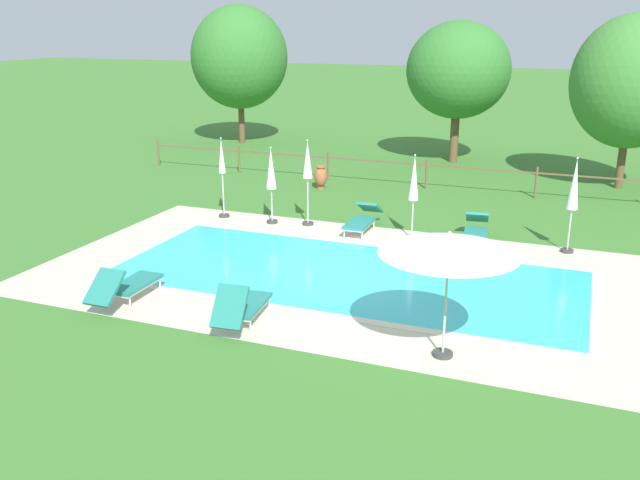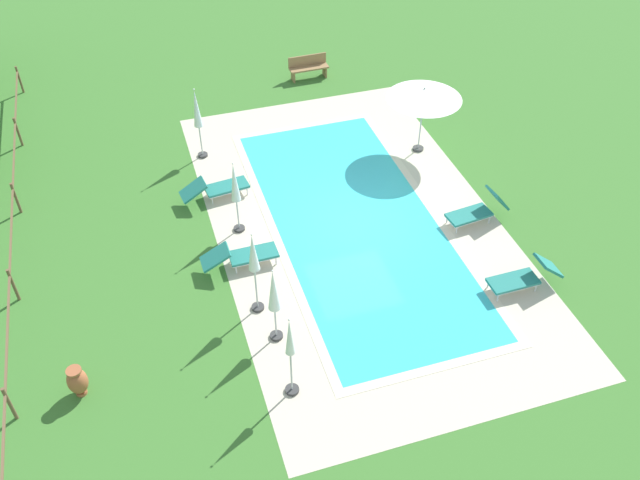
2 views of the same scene
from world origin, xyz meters
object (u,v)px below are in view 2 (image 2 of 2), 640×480
(sun_lounger_north_end, at_px, (477,210))
(terracotta_urn_near_fence, at_px, (77,381))
(sun_lounger_north_far, at_px, (217,188))
(patio_umbrella_closed_row_centre, at_px, (290,347))
(sun_lounger_north_near_steps, at_px, (242,255))
(patio_umbrella_closed_row_west, at_px, (274,294))
(patio_umbrella_closed_row_mid_west, at_px, (197,113))
(wooden_bench_lawn_side, at_px, (308,66))
(sun_lounger_north_mid, at_px, (523,277))
(patio_umbrella_closed_deck_corner, at_px, (235,187))
(patio_umbrella_open_foreground, at_px, (424,94))
(patio_umbrella_closed_row_east, at_px, (254,259))

(sun_lounger_north_end, bearing_deg, terracotta_urn_near_fence, 103.92)
(sun_lounger_north_far, xyz_separation_m, patio_umbrella_closed_row_centre, (-7.50, -0.21, 1.19))
(sun_lounger_north_near_steps, xyz_separation_m, patio_umbrella_closed_row_west, (-2.72, -0.21, 1.13))
(patio_umbrella_closed_row_mid_west, bearing_deg, sun_lounger_north_near_steps, -178.71)
(sun_lounger_north_end, xyz_separation_m, patio_umbrella_closed_row_west, (-2.51, 6.64, 1.09))
(wooden_bench_lawn_side, height_order, terracotta_urn_near_fence, wooden_bench_lawn_side)
(sun_lounger_north_near_steps, bearing_deg, patio_umbrella_closed_row_centre, -178.18)
(sun_lounger_north_mid, relative_size, sun_lounger_north_far, 0.94)
(sun_lounger_north_mid, distance_m, terracotta_urn_near_fence, 11.11)
(terracotta_urn_near_fence, bearing_deg, sun_lounger_north_near_steps, -55.71)
(patio_umbrella_closed_row_centre, bearing_deg, sun_lounger_north_mid, -78.42)
(patio_umbrella_closed_row_centre, height_order, wooden_bench_lawn_side, patio_umbrella_closed_row_centre)
(sun_lounger_north_far, bearing_deg, terracotta_urn_near_fence, 144.90)
(patio_umbrella_closed_row_mid_west, bearing_deg, sun_lounger_north_mid, -141.08)
(sun_lounger_north_near_steps, height_order, patio_umbrella_closed_row_mid_west, patio_umbrella_closed_row_mid_west)
(sun_lounger_north_far, distance_m, patio_umbrella_closed_deck_corner, 2.05)
(sun_lounger_north_far, height_order, wooden_bench_lawn_side, wooden_bench_lawn_side)
(patio_umbrella_closed_row_west, bearing_deg, patio_umbrella_closed_row_centre, 177.59)
(sun_lounger_north_far, relative_size, sun_lounger_north_end, 1.11)
(sun_lounger_north_end, bearing_deg, sun_lounger_north_far, 64.20)
(wooden_bench_lawn_side, bearing_deg, sun_lounger_north_far, 143.09)
(patio_umbrella_open_foreground, distance_m, patio_umbrella_closed_row_east, 8.63)
(sun_lounger_north_far, height_order, patio_umbrella_closed_row_mid_west, patio_umbrella_closed_row_mid_west)
(sun_lounger_north_mid, bearing_deg, patio_umbrella_closed_deck_corner, 55.43)
(terracotta_urn_near_fence, bearing_deg, patio_umbrella_closed_deck_corner, -45.83)
(sun_lounger_north_end, relative_size, patio_umbrella_closed_row_west, 0.85)
(patio_umbrella_closed_deck_corner, bearing_deg, sun_lounger_north_mid, -124.57)
(patio_umbrella_closed_row_west, bearing_deg, sun_lounger_north_far, 2.73)
(patio_umbrella_closed_deck_corner, bearing_deg, patio_umbrella_closed_row_west, 179.89)
(patio_umbrella_open_foreground, xyz_separation_m, patio_umbrella_closed_row_mid_west, (1.78, 6.87, -0.45))
(sun_lounger_north_far, xyz_separation_m, wooden_bench_lawn_side, (6.37, -4.79, 0.11))
(patio_umbrella_closed_row_centre, bearing_deg, patio_umbrella_closed_deck_corner, -0.75)
(sun_lounger_north_far, bearing_deg, patio_umbrella_closed_row_centre, -178.39)
(sun_lounger_north_end, height_order, patio_umbrella_closed_row_east, patio_umbrella_closed_row_east)
(patio_umbrella_closed_deck_corner, relative_size, terracotta_urn_near_fence, 2.82)
(sun_lounger_north_mid, height_order, patio_umbrella_open_foreground, patio_umbrella_open_foreground)
(sun_lounger_north_mid, distance_m, patio_umbrella_closed_row_east, 6.99)
(sun_lounger_north_end, xyz_separation_m, patio_umbrella_closed_row_east, (-1.46, 6.85, 1.33))
(patio_umbrella_closed_deck_corner, bearing_deg, terracotta_urn_near_fence, 134.17)
(patio_umbrella_open_foreground, relative_size, patio_umbrella_closed_row_centre, 0.99)
(patio_umbrella_closed_row_west, relative_size, wooden_bench_lawn_side, 1.49)
(sun_lounger_north_end, bearing_deg, sun_lounger_north_near_steps, 88.30)
(sun_lounger_north_far, bearing_deg, patio_umbrella_closed_row_west, -177.27)
(patio_umbrella_open_foreground, xyz_separation_m, patio_umbrella_closed_deck_corner, (-2.21, 6.53, -0.56))
(terracotta_urn_near_fence, bearing_deg, patio_umbrella_closed_row_centre, -106.84)
(patio_umbrella_closed_deck_corner, relative_size, wooden_bench_lawn_side, 1.54)
(patio_umbrella_closed_row_centre, distance_m, patio_umbrella_closed_row_east, 2.70)
(patio_umbrella_open_foreground, height_order, patio_umbrella_closed_deck_corner, patio_umbrella_closed_deck_corner)
(sun_lounger_north_far, relative_size, patio_umbrella_closed_row_east, 0.85)
(patio_umbrella_open_foreground, xyz_separation_m, patio_umbrella_closed_row_east, (-5.36, 6.75, -0.36))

